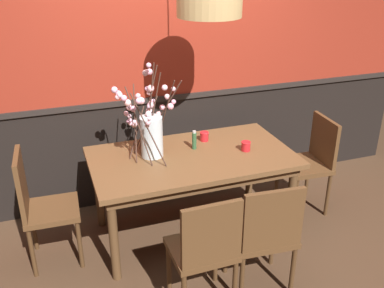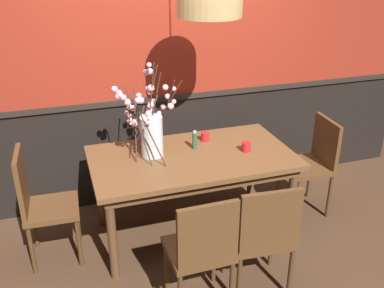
{
  "view_description": "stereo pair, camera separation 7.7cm",
  "coord_description": "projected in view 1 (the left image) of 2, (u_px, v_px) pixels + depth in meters",
  "views": [
    {
      "loc": [
        -1.1,
        -3.12,
        2.38
      ],
      "look_at": [
        0.0,
        0.0,
        0.88
      ],
      "focal_mm": 40.88,
      "sensor_mm": 36.0,
      "label": 1
    },
    {
      "loc": [
        -1.03,
        -3.15,
        2.38
      ],
      "look_at": [
        0.0,
        0.0,
        0.88
      ],
      "focal_mm": 40.88,
      "sensor_mm": 36.0,
      "label": 2
    }
  ],
  "objects": [
    {
      "name": "chair_head_west_end",
      "position": [
        40.0,
        203.0,
        3.42
      ],
      "size": [
        0.44,
        0.43,
        0.98
      ],
      "color": "brown",
      "rests_on": "ground"
    },
    {
      "name": "ground_plane",
      "position": [
        192.0,
        231.0,
        4.0
      ],
      "size": [
        24.0,
        24.0,
        0.0
      ],
      "primitive_type": "plane",
      "color": "#4C3321"
    },
    {
      "name": "dining_table",
      "position": [
        192.0,
        164.0,
        3.72
      ],
      "size": [
        1.7,
        0.95,
        0.77
      ],
      "color": "brown",
      "rests_on": "ground"
    },
    {
      "name": "chair_near_side_left",
      "position": [
        205.0,
        248.0,
        2.93
      ],
      "size": [
        0.44,
        0.4,
        0.94
      ],
      "color": "brown",
      "rests_on": "ground"
    },
    {
      "name": "chair_head_east_end",
      "position": [
        312.0,
        159.0,
        4.17
      ],
      "size": [
        0.43,
        0.47,
        0.93
      ],
      "color": "brown",
      "rests_on": "ground"
    },
    {
      "name": "chair_near_side_right",
      "position": [
        265.0,
        232.0,
        3.11
      ],
      "size": [
        0.49,
        0.45,
        0.92
      ],
      "color": "brown",
      "rests_on": "ground"
    },
    {
      "name": "vase_with_blossoms",
      "position": [
        150.0,
        130.0,
        3.59
      ],
      "size": [
        0.58,
        0.56,
        0.79
      ],
      "color": "silver",
      "rests_on": "dining_table"
    },
    {
      "name": "condiment_bottle",
      "position": [
        194.0,
        140.0,
        3.77
      ],
      "size": [
        0.04,
        0.04,
        0.17
      ],
      "color": "#2D5633",
      "rests_on": "dining_table"
    },
    {
      "name": "candle_holder_nearer_center",
      "position": [
        246.0,
        146.0,
        3.75
      ],
      "size": [
        0.08,
        0.08,
        0.08
      ],
      "color": "red",
      "rests_on": "dining_table"
    },
    {
      "name": "pendant_lamp",
      "position": [
        209.0,
        3.0,
        3.24
      ],
      "size": [
        0.49,
        0.49,
        0.9
      ],
      "color": "tan"
    },
    {
      "name": "chair_far_side_left",
      "position": [
        139.0,
        146.0,
        4.45
      ],
      "size": [
        0.46,
        0.43,
        0.95
      ],
      "color": "brown",
      "rests_on": "ground"
    },
    {
      "name": "chair_far_side_right",
      "position": [
        184.0,
        139.0,
        4.63
      ],
      "size": [
        0.47,
        0.41,
        0.89
      ],
      "color": "brown",
      "rests_on": "ground"
    },
    {
      "name": "candle_holder_nearer_edge",
      "position": [
        204.0,
        136.0,
        3.94
      ],
      "size": [
        0.08,
        0.08,
        0.08
      ],
      "color": "red",
      "rests_on": "dining_table"
    },
    {
      "name": "back_wall",
      "position": [
        164.0,
        62.0,
        4.11
      ],
      "size": [
        5.38,
        0.14,
        2.79
      ],
      "color": "black",
      "rests_on": "ground"
    }
  ]
}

